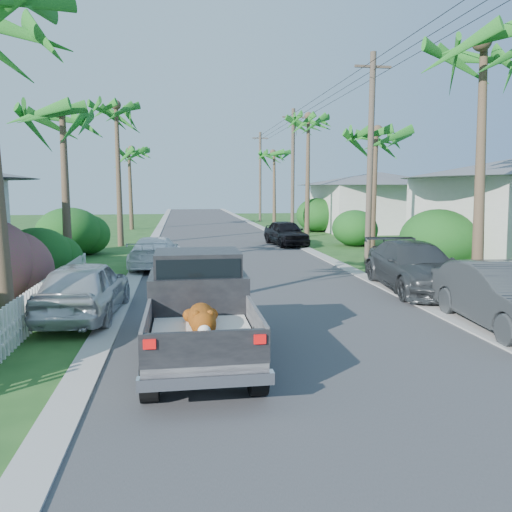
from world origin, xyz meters
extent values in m
plane|color=#224B1C|center=(0.00, 0.00, 0.00)|extent=(120.00, 120.00, 0.00)
cube|color=#38383A|center=(0.00, 25.00, 0.01)|extent=(8.00, 100.00, 0.02)
cube|color=#A5A39E|center=(-4.30, 25.00, 0.03)|extent=(0.60, 100.00, 0.06)
cube|color=#A5A39E|center=(4.30, 25.00, 0.03)|extent=(0.60, 100.00, 0.06)
cylinder|color=black|center=(-3.05, -0.20, 0.38)|extent=(0.28, 0.76, 0.76)
cylinder|color=black|center=(-1.35, -0.20, 0.38)|extent=(0.28, 0.76, 0.76)
cylinder|color=black|center=(-3.05, 3.05, 0.38)|extent=(0.28, 0.76, 0.76)
cylinder|color=black|center=(-1.35, 3.05, 0.38)|extent=(0.28, 0.76, 0.76)
cube|color=slate|center=(-2.20, 0.45, 0.62)|extent=(1.90, 2.40, 0.24)
cube|color=slate|center=(-3.12, 0.45, 1.00)|extent=(0.06, 2.40, 0.55)
cube|color=slate|center=(-1.28, 0.45, 1.00)|extent=(0.06, 2.40, 0.55)
cube|color=black|center=(-2.20, -0.72, 0.98)|extent=(1.92, 0.08, 0.52)
cube|color=silver|center=(-2.20, -0.88, 0.55)|extent=(1.98, 0.18, 0.18)
cube|color=red|center=(-3.00, -0.77, 1.10)|extent=(0.18, 0.05, 0.14)
cube|color=red|center=(-1.40, -0.77, 1.10)|extent=(0.18, 0.05, 0.14)
cube|color=black|center=(-2.20, 2.30, 1.05)|extent=(1.94, 1.65, 1.10)
cube|color=black|center=(-2.20, 2.30, 1.78)|extent=(1.70, 1.35, 0.55)
cube|color=black|center=(-2.20, 1.63, 1.75)|extent=(1.60, 0.05, 0.45)
cube|color=black|center=(-2.20, 3.55, 0.90)|extent=(1.94, 1.20, 0.80)
cube|color=white|center=(-2.20, 0.45, 0.82)|extent=(1.70, 2.10, 0.16)
ellipsoid|color=orange|center=(-2.20, 0.55, 1.12)|extent=(0.48, 1.25, 0.43)
sphere|color=orange|center=(-2.20, -0.20, 1.20)|extent=(0.40, 0.40, 0.40)
ellipsoid|color=white|center=(-2.20, 0.55, 1.02)|extent=(0.32, 0.86, 0.18)
imported|color=#343739|center=(5.00, 2.70, 0.77)|extent=(1.98, 4.79, 1.54)
imported|color=#343739|center=(5.00, 7.30, 0.78)|extent=(2.64, 5.52, 1.55)
imported|color=black|center=(3.60, 20.84, 0.73)|extent=(2.25, 4.48, 1.46)
imported|color=silver|center=(-5.00, 5.30, 0.75)|extent=(2.03, 4.50, 1.50)
imported|color=white|center=(-3.60, 13.38, 0.66)|extent=(2.23, 4.66, 1.31)
cone|color=brown|center=(-6.80, 12.00, 3.10)|extent=(0.36, 0.61, 6.21)
cone|color=brown|center=(-6.00, 22.00, 4.00)|extent=(0.36, 0.36, 8.00)
cone|color=brown|center=(-6.50, 34.00, 3.25)|extent=(0.36, 0.75, 6.51)
cone|color=brown|center=(6.30, 6.00, 3.75)|extent=(0.36, 0.73, 7.51)
cone|color=brown|center=(6.60, 15.00, 3.00)|extent=(0.36, 0.54, 6.01)
cone|color=brown|center=(6.20, 26.00, 4.10)|extent=(0.36, 0.36, 8.20)
cone|color=brown|center=(6.50, 40.00, 3.40)|extent=(0.36, 0.63, 6.81)
ellipsoid|color=#134519|center=(-7.40, 10.00, 1.00)|extent=(2.40, 2.64, 2.00)
ellipsoid|color=#134519|center=(-8.00, 18.00, 1.20)|extent=(3.20, 3.52, 2.40)
ellipsoid|color=#134519|center=(7.80, 11.00, 1.25)|extent=(3.00, 3.30, 2.50)
ellipsoid|color=#134519|center=(7.50, 20.00, 1.05)|extent=(2.60, 2.86, 2.10)
ellipsoid|color=#134519|center=(8.00, 30.00, 1.30)|extent=(3.20, 3.52, 2.60)
cube|color=white|center=(-6.00, 5.50, 0.50)|extent=(0.10, 11.00, 1.00)
cube|color=silver|center=(13.00, 30.00, 1.80)|extent=(9.00, 8.00, 3.60)
cone|color=#595B60|center=(13.00, 30.00, 4.10)|extent=(6.48, 6.48, 1.00)
cylinder|color=brown|center=(5.60, 13.00, 4.50)|extent=(0.26, 0.26, 9.00)
cube|color=brown|center=(5.60, 13.00, 8.40)|extent=(1.60, 0.10, 0.10)
cylinder|color=brown|center=(5.60, 28.00, 4.50)|extent=(0.26, 0.26, 9.00)
cube|color=brown|center=(5.60, 28.00, 8.40)|extent=(1.60, 0.10, 0.10)
cylinder|color=brown|center=(5.60, 43.00, 4.50)|extent=(0.26, 0.26, 9.00)
cube|color=brown|center=(5.60, 43.00, 8.40)|extent=(1.60, 0.10, 0.10)
camera|label=1|loc=(-2.52, -7.81, 3.30)|focal=35.00mm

